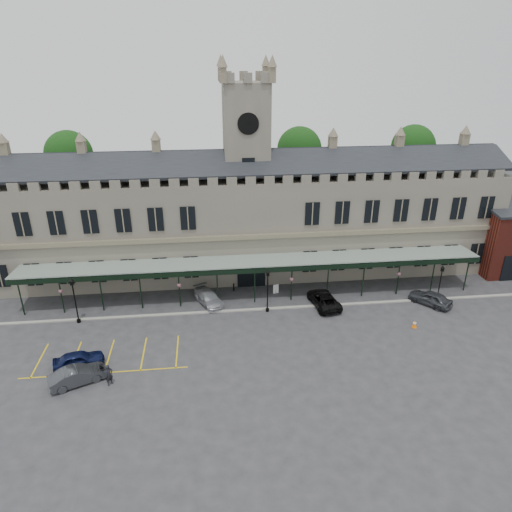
{
  "coord_description": "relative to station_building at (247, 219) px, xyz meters",
  "views": [
    {
      "loc": [
        -4.69,
        -35.91,
        24.69
      ],
      "look_at": [
        0.0,
        6.0,
        6.0
      ],
      "focal_mm": 32.0,
      "sensor_mm": 36.0,
      "label": 1
    }
  ],
  "objects": [
    {
      "name": "car_van",
      "position": [
        7.25,
        -10.25,
        -5.75
      ],
      "size": [
        3.13,
        5.48,
        1.44
      ],
      "primitive_type": "imported",
      "rotation": [
        0.0,
        0.0,
        3.29
      ],
      "color": "black",
      "rests_on": "ground"
    },
    {
      "name": "traffic_cone",
      "position": [
        15.11,
        -15.5,
        -6.1
      ],
      "size": [
        0.48,
        0.48,
        0.76
      ],
      "rotation": [
        0.0,
        0.0,
        0.39
      ],
      "color": "orange",
      "rests_on": "ground"
    },
    {
      "name": "kerb",
      "position": [
        0.0,
        -10.41,
        -6.41
      ],
      "size": [
        60.0,
        0.4,
        0.12
      ],
      "primitive_type": "cube",
      "color": "gray",
      "rests_on": "ground"
    },
    {
      "name": "car_left_b",
      "position": [
        -15.81,
        -20.4,
        -5.72
      ],
      "size": [
        4.76,
        3.3,
        1.49
      ],
      "primitive_type": "imported",
      "rotation": [
        0.0,
        0.0,
        2.0
      ],
      "color": "#313338",
      "rests_on": "ground"
    },
    {
      "name": "bollard_left",
      "position": [
        -2.1,
        -5.9,
        -6.02
      ],
      "size": [
        0.16,
        0.16,
        0.9
      ],
      "primitive_type": "cylinder",
      "color": "black",
      "rests_on": "ground"
    },
    {
      "name": "person_a",
      "position": [
        -13.2,
        -20.88,
        -5.52
      ],
      "size": [
        0.79,
        0.82,
        1.89
      ],
      "primitive_type": "imported",
      "rotation": [
        0.0,
        0.0,
        0.86
      ],
      "color": "black",
      "rests_on": "ground"
    },
    {
      "name": "parking_markings",
      "position": [
        -14.0,
        -17.41,
        -6.47
      ],
      "size": [
        16.0,
        6.0,
        0.01
      ],
      "primitive_type": null,
      "color": "gold",
      "rests_on": "ground"
    },
    {
      "name": "tree_behind_mid",
      "position": [
        8.0,
        9.09,
        6.35
      ],
      "size": [
        6.0,
        6.0,
        16.0
      ],
      "color": "#332314",
      "rests_on": "ground"
    },
    {
      "name": "car_taxi",
      "position": [
        -5.0,
        -8.44,
        -5.78
      ],
      "size": [
        3.71,
        5.12,
        1.38
      ],
      "primitive_type": "imported",
      "rotation": [
        0.0,
        0.0,
        0.43
      ],
      "color": "#A4A7AC",
      "rests_on": "ground"
    },
    {
      "name": "lamp_post_left",
      "position": [
        -18.06,
        -10.82,
        -3.52
      ],
      "size": [
        0.47,
        0.47,
        4.98
      ],
      "color": "black",
      "rests_on": "ground"
    },
    {
      "name": "lamp_post_mid",
      "position": [
        1.1,
        -10.81,
        -3.56
      ],
      "size": [
        0.46,
        0.46,
        4.91
      ],
      "color": "black",
      "rests_on": "ground"
    },
    {
      "name": "tree_behind_left",
      "position": [
        -22.0,
        9.09,
        6.35
      ],
      "size": [
        6.0,
        6.0,
        16.0
      ],
      "color": "#332314",
      "rests_on": "ground"
    },
    {
      "name": "bollard_right",
      "position": [
        4.42,
        -6.62,
        -6.02
      ],
      "size": [
        0.16,
        0.16,
        0.89
      ],
      "primitive_type": "cylinder",
      "color": "black",
      "rests_on": "ground"
    },
    {
      "name": "car_right_a",
      "position": [
        18.68,
        -11.3,
        -5.7
      ],
      "size": [
        4.28,
        4.63,
        1.54
      ],
      "primitive_type": "imported",
      "rotation": [
        0.0,
        0.0,
        3.84
      ],
      "color": "#313338",
      "rests_on": "ground"
    },
    {
      "name": "car_left_a",
      "position": [
        -16.27,
        -18.16,
        -5.76
      ],
      "size": [
        4.46,
        2.7,
        1.42
      ],
      "primitive_type": "imported",
      "rotation": [
        0.0,
        0.0,
        1.83
      ],
      "color": "#0C1336",
      "rests_on": "ground"
    },
    {
      "name": "person_b",
      "position": [
        -13.97,
        -20.11,
        -5.71
      ],
      "size": [
        0.86,
        0.75,
        1.52
      ],
      "primitive_type": "imported",
      "rotation": [
        0.0,
        0.0,
        3.41
      ],
      "color": "black",
      "rests_on": "ground"
    },
    {
      "name": "station_building",
      "position": [
        0.0,
        0.0,
        0.0
      ],
      "size": [
        60.0,
        10.36,
        17.3
      ],
      "color": "#605B50",
      "rests_on": "ground"
    },
    {
      "name": "lamp_post_right",
      "position": [
        19.74,
        -10.84,
        -3.9
      ],
      "size": [
        0.41,
        0.41,
        4.33
      ],
      "color": "black",
      "rests_on": "ground"
    },
    {
      "name": "canopy",
      "position": [
        0.0,
        -8.45,
        -4.06
      ],
      "size": [
        50.0,
        4.1,
        4.3
      ],
      "color": "#8C9E93",
      "rests_on": "ground"
    },
    {
      "name": "tree_behind_right",
      "position": [
        24.0,
        9.09,
        6.35
      ],
      "size": [
        6.0,
        6.0,
        16.0
      ],
      "color": "#332314",
      "rests_on": "ground"
    },
    {
      "name": "ground",
      "position": [
        0.0,
        -15.91,
        -6.47
      ],
      "size": [
        140.0,
        140.0,
        0.0
      ],
      "primitive_type": "plane",
      "color": "#2D2D30"
    },
    {
      "name": "clock_tower",
      "position": [
        0.0,
        0.09,
        6.64
      ],
      "size": [
        5.6,
        5.6,
        24.8
      ],
      "color": "#605B50",
      "rests_on": "ground"
    },
    {
      "name": "sign_board",
      "position": [
        2.58,
        -7.01,
        -5.94
      ],
      "size": [
        0.63,
        0.18,
        1.08
      ],
      "rotation": [
        0.0,
        0.0,
        0.22
      ],
      "color": "black",
      "rests_on": "ground"
    }
  ]
}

